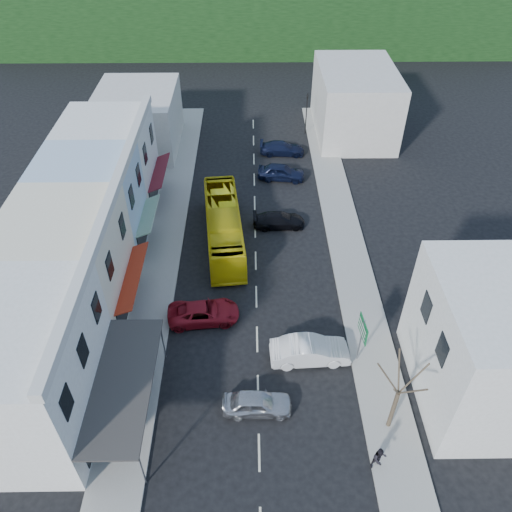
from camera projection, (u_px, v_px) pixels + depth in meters
The scene contains 19 objects.
ground at pixel (257, 339), 33.44m from camera, with size 120.00×120.00×0.00m, color black.
sidewalk_left at pixel (164, 245), 40.90m from camera, with size 3.00×52.00×0.15m, color gray.
sidewalk_right at pixel (346, 243), 41.04m from camera, with size 3.00×52.00×0.15m, color gray.
shopfront_row at pixel (76, 247), 34.51m from camera, with size 8.25×30.00×8.00m.
right_building at pixel (499, 346), 27.93m from camera, with size 8.00×9.00×8.00m, color beige.
distant_block_left at pixel (138, 120), 51.84m from camera, with size 8.00×10.00×6.00m, color #B7B2A8.
distant_block_right at pixel (355, 102), 54.00m from camera, with size 8.00×12.00×7.00m, color #B7B2A8.
bus at pixel (224, 226), 40.35m from camera, with size 2.50×11.60×3.10m, color yellow.
car_silver at pixel (257, 403), 28.92m from camera, with size 1.80×4.40×1.40m, color #ADAEB3.
car_white at pixel (310, 352), 31.73m from camera, with size 1.80×4.40×1.40m, color silver.
car_red at pixel (204, 312), 34.34m from camera, with size 1.90×4.60×1.40m, color maroon.
car_black_near at pixel (279, 219), 42.48m from camera, with size 1.84×4.50×1.40m, color black.
car_navy_mid at pixel (281, 173), 48.24m from camera, with size 1.80×4.40×1.40m, color black.
car_navy_far at pixel (282, 148), 51.96m from camera, with size 1.84×4.50×1.40m, color black.
pedestrian_left at pixel (130, 330), 32.77m from camera, with size 0.60×0.40×1.70m, color black.
pedestrian_right at pixel (380, 458), 26.11m from camera, with size 0.70×0.44×1.70m, color black.
direction_sign at pixel (361, 341), 30.94m from camera, with size 0.34×1.69×3.74m, color #0E602D, non-canonical shape.
street_tree at pixel (398, 393), 26.44m from camera, with size 2.14×2.14×6.54m, color #382E22, non-canonical shape.
traffic_signal at pixel (306, 114), 54.49m from camera, with size 0.75×1.02×4.60m, color black, non-canonical shape.
Camera 1 is at (-0.34, -21.71, 26.04)m, focal length 35.00 mm.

